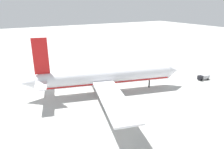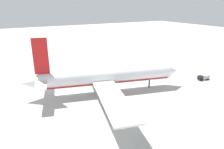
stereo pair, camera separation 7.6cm
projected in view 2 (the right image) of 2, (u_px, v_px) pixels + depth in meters
name	position (u px, v px, depth m)	size (l,w,h in m)	color
ground_plane	(108.00, 92.00, 94.74)	(600.00, 600.00, 0.00)	#B2B2AD
airliner	(105.00, 77.00, 91.96)	(71.20, 77.29, 25.80)	white
service_truck_1	(204.00, 77.00, 109.02)	(6.84, 3.11, 2.46)	black
traffic_cone_0	(196.00, 88.00, 98.31)	(0.36, 0.36, 0.55)	orange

